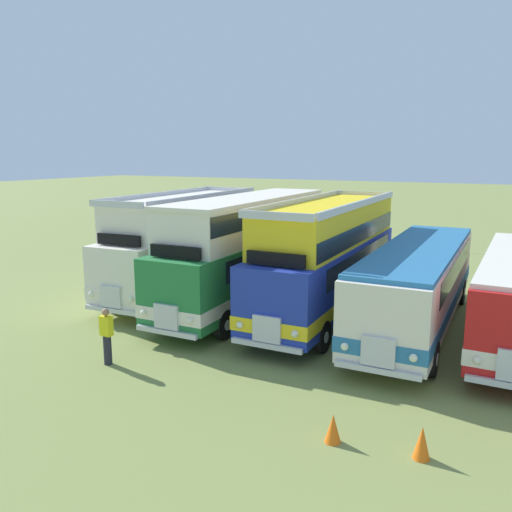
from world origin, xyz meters
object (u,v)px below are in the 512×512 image
Objects in this scene: bus_third_in_row at (329,255)px; cone_near_end at (422,443)px; bus_second_in_row at (249,246)px; bus_fourth_in_row at (418,280)px; cone_mid_row at (333,428)px; marshal_person at (107,336)px; bus_first_in_row at (185,242)px.

cone_near_end is at bearing -58.76° from bus_third_in_row.
bus_second_in_row is 0.97× the size of bus_fourth_in_row.
cone_mid_row is (6.67, -8.48, -2.15)m from bus_second_in_row.
bus_first_in_row is at bearing 108.70° from marshal_person.
bus_fourth_in_row is (3.37, 0.06, -0.60)m from bus_third_in_row.
bus_first_in_row is 0.92× the size of bus_third_in_row.
bus_first_in_row is 5.82× the size of marshal_person.
bus_first_in_row is 6.75m from bus_third_in_row.
cone_near_end is at bearing -35.76° from bus_first_in_row.
bus_second_in_row reaches higher than cone_near_end.
bus_second_in_row is at bearing 128.16° from cone_mid_row.
bus_third_in_row is at bearing -178.90° from bus_fourth_in_row.
bus_first_in_row is at bearing 179.11° from bus_third_in_row.
bus_first_in_row is 0.89× the size of bus_second_in_row.
cone_near_end is at bearing -4.61° from marshal_person.
marshal_person is (-7.40, 0.99, 0.56)m from cone_mid_row.
marshal_person is (2.64, -7.80, -1.47)m from bus_first_in_row.
bus_fourth_in_row is 8.87m from cone_mid_row.
bus_fourth_in_row is 8.80m from cone_near_end.
bus_first_in_row is 0.86× the size of bus_fourth_in_row.
cone_near_end is (5.12, -8.44, -2.00)m from bus_third_in_row.
cone_near_end reaches higher than cone_mid_row.
bus_first_in_row is at bearing 179.77° from bus_fourth_in_row.
bus_first_in_row reaches higher than cone_mid_row.
bus_third_in_row is at bearing 110.75° from cone_mid_row.
marshal_person reaches higher than cone_near_end.
cone_mid_row is at bearing -51.84° from bus_second_in_row.
marshal_person is (-0.73, -7.49, -1.59)m from bus_second_in_row.
bus_second_in_row is 15.80× the size of cone_near_end.
bus_second_in_row is at bearing -5.34° from bus_first_in_row.
bus_fourth_in_row is at bearing 2.34° from bus_second_in_row.
cone_mid_row is (-0.08, -8.76, -1.43)m from bus_fourth_in_row.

